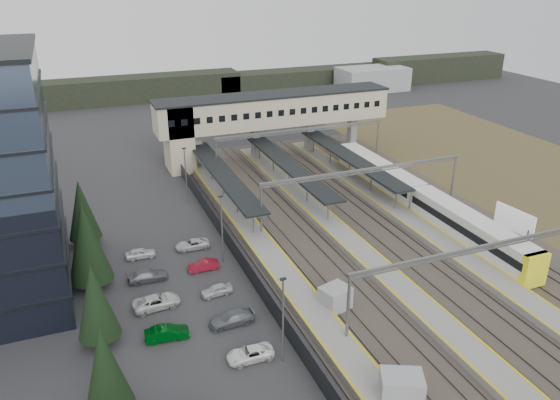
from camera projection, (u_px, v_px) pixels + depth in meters
name	position (u px, v px, depth m)	size (l,w,h in m)	color
ground	(326.00, 293.00, 55.53)	(220.00, 220.00, 0.00)	#2B2B2D
conifer_row	(98.00, 322.00, 42.89)	(4.42, 49.82, 9.50)	black
car_park	(215.00, 365.00, 44.54)	(10.62, 44.44, 1.29)	#9B999E
lampposts	(247.00, 265.00, 52.19)	(0.50, 53.25, 8.07)	slate
fence	(250.00, 273.00, 57.22)	(0.08, 90.00, 2.00)	#26282B
relay_cabin_near	(401.00, 390.00, 40.99)	(3.86, 3.44, 2.65)	#989C9E
relay_cabin_far	(335.00, 299.00, 52.38)	(3.21, 2.91, 2.46)	#989C9E
rail_corridor	(380.00, 252.00, 62.84)	(34.00, 90.00, 0.92)	#3B332C
canopies	(289.00, 166.00, 79.43)	(23.10, 30.00, 3.28)	black
footbridge	(259.00, 114.00, 90.91)	(40.40, 6.40, 11.20)	tan
gantries	(415.00, 210.00, 59.79)	(28.40, 62.28, 7.17)	slate
train	(420.00, 200.00, 72.42)	(2.93, 40.80, 3.69)	white
billboard	(514.00, 221.00, 63.99)	(0.85, 5.52, 4.63)	slate
treeline_far	(253.00, 83.00, 141.29)	(170.00, 19.00, 7.00)	black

